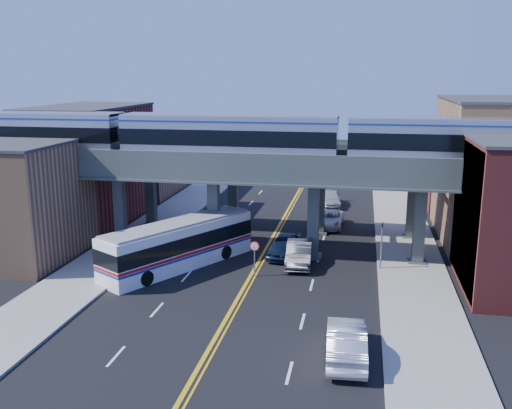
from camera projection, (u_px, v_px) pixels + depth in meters
ground at (242, 291)px, 38.11m from camera, size 120.00×120.00×0.00m
sidewalk_west at (137, 239)px, 49.74m from camera, size 5.00×70.00×0.16m
sidewalk_east at (408, 254)px, 45.59m from camera, size 5.00×70.00×0.16m
building_west_a at (20, 201)px, 44.26m from camera, size 8.00×10.00×9.00m
building_west_b at (90, 165)px, 55.52m from camera, size 8.00×14.00×11.00m
building_west_c at (141, 160)px, 68.30m from camera, size 8.00×10.00×8.00m
building_east_b at (492, 172)px, 48.74m from camera, size 8.00×14.00×12.00m
building_east_c at (465, 165)px, 61.52m from camera, size 8.00×10.00×9.00m
mural_panel at (466, 218)px, 38.24m from camera, size 0.10×9.50×9.50m
elevated_viaduct_near at (263, 175)px, 44.31m from camera, size 52.00×3.60×7.40m
elevated_viaduct_far at (276, 162)px, 51.01m from camera, size 52.00×3.60×7.40m
transit_train at (229, 136)px, 44.11m from camera, size 51.69×3.24×3.79m
stop_sign at (255, 253)px, 40.53m from camera, size 0.76×0.09×2.63m
traffic_signal at (382, 240)px, 41.68m from camera, size 0.15×0.18×4.10m
transit_bus at (179, 245)px, 42.56m from camera, size 9.08×12.56×3.33m
car_lane_a at (285, 245)px, 45.23m from camera, size 2.58×5.31×1.75m
car_lane_b at (299, 253)px, 43.24m from camera, size 2.22×5.46×1.76m
car_lane_c at (329, 219)px, 53.86m from camera, size 2.71×5.45×1.49m
car_lane_d at (331, 199)px, 62.19m from camera, size 2.49×5.61×1.60m
car_parked_curb at (346, 341)px, 28.95m from camera, size 2.25×5.74×1.86m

